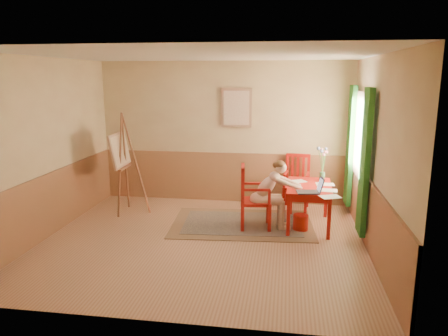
% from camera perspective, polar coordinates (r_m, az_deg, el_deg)
% --- Properties ---
extents(room, '(5.04, 4.54, 2.84)m').
position_cam_1_polar(room, '(6.32, -2.98, 2.13)').
color(room, tan).
rests_on(room, ground).
extents(wainscot, '(5.00, 4.50, 1.00)m').
position_cam_1_polar(wainscot, '(7.28, -1.66, -3.76)').
color(wainscot, '#9B6744').
rests_on(wainscot, room).
extents(window, '(0.12, 2.01, 2.20)m').
position_cam_1_polar(window, '(7.38, 17.57, 2.61)').
color(window, white).
rests_on(window, room).
extents(wall_portrait, '(0.60, 0.05, 0.76)m').
position_cam_1_polar(wall_portrait, '(8.38, 1.69, 8.07)').
color(wall_portrait, '#A67D60').
rests_on(wall_portrait, room).
extents(rug, '(2.51, 1.78, 0.02)m').
position_cam_1_polar(rug, '(7.42, 2.46, -7.44)').
color(rug, '#8C7251').
rests_on(rug, room).
extents(table, '(0.77, 1.23, 0.72)m').
position_cam_1_polar(table, '(7.27, 11.35, -2.97)').
color(table, '#AF160D').
rests_on(table, room).
extents(chair_left, '(0.54, 0.52, 1.07)m').
position_cam_1_polar(chair_left, '(7.09, 3.85, -3.93)').
color(chair_left, '#AF160D').
rests_on(chair_left, room).
extents(chair_back, '(0.51, 0.53, 1.05)m').
position_cam_1_polar(chair_back, '(8.24, 9.72, -1.88)').
color(chair_back, '#AF160D').
rests_on(chair_back, room).
extents(figure, '(0.88, 0.41, 1.16)m').
position_cam_1_polar(figure, '(7.06, 6.30, -3.15)').
color(figure, beige).
rests_on(figure, room).
extents(laptop, '(0.43, 0.29, 0.24)m').
position_cam_1_polar(laptop, '(6.78, 11.72, -2.87)').
color(laptop, '#1E2338').
rests_on(laptop, table).
extents(papers, '(0.84, 1.23, 0.00)m').
position_cam_1_polar(papers, '(7.10, 12.69, -2.61)').
color(papers, white).
rests_on(papers, table).
extents(vase, '(0.21, 0.30, 0.60)m').
position_cam_1_polar(vase, '(7.55, 13.06, 0.35)').
color(vase, '#3F724C').
rests_on(vase, table).
extents(wastebasket, '(0.32, 0.32, 0.27)m').
position_cam_1_polar(wastebasket, '(7.20, 10.23, -7.22)').
color(wastebasket, red).
rests_on(wastebasket, room).
extents(easel, '(0.64, 0.83, 1.87)m').
position_cam_1_polar(easel, '(8.01, -13.57, 1.84)').
color(easel, brown).
rests_on(easel, room).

